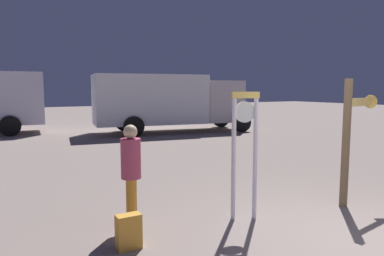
{
  "coord_description": "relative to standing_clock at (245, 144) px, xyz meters",
  "views": [
    {
      "loc": [
        -4.27,
        -2.77,
        2.08
      ],
      "look_at": [
        -0.32,
        4.1,
        1.2
      ],
      "focal_mm": 33.27,
      "sensor_mm": 36.0,
      "label": 1
    }
  ],
  "objects": [
    {
      "name": "ground_plane",
      "position": [
        0.8,
        -1.6,
        -1.22
      ],
      "size": [
        80.0,
        80.0,
        0.0
      ],
      "primitive_type": "plane",
      "color": "gray"
    },
    {
      "name": "standing_clock",
      "position": [
        0.0,
        0.0,
        0.0
      ],
      "size": [
        0.43,
        0.24,
        2.03
      ],
      "color": "white",
      "rests_on": "ground_plane"
    },
    {
      "name": "arrow_sign",
      "position": [
        2.27,
        -0.35,
        0.25
      ],
      "size": [
        1.11,
        0.34,
        2.25
      ],
      "color": "brown",
      "rests_on": "ground_plane"
    },
    {
      "name": "person_near_clock",
      "position": [
        -1.67,
        0.57,
        -0.35
      ],
      "size": [
        0.3,
        0.3,
        1.55
      ],
      "color": "orange",
      "rests_on": "ground_plane"
    },
    {
      "name": "backpack",
      "position": [
        -1.97,
        -0.11,
        -0.99
      ],
      "size": [
        0.32,
        0.21,
        0.46
      ],
      "color": "gold",
      "rests_on": "ground_plane"
    },
    {
      "name": "box_truck_far",
      "position": [
        3.98,
        10.94,
        0.31
      ],
      "size": [
        7.53,
        3.59,
        2.72
      ],
      "color": "silver",
      "rests_on": "ground_plane"
    }
  ]
}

